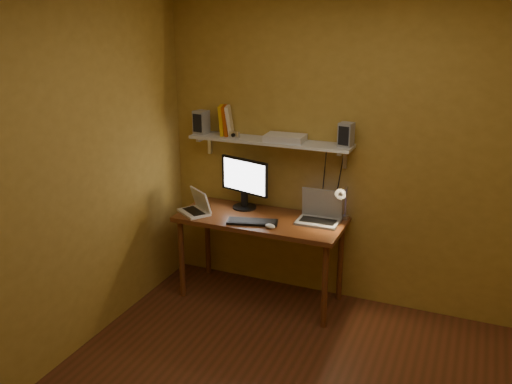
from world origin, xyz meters
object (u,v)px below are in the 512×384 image
at_px(laptop, 320,213).
at_px(router, 285,138).
at_px(keyboard, 252,222).
at_px(mouse, 270,226).
at_px(wall_shelf, 270,142).
at_px(speaker_left, 201,122).
at_px(netbook, 197,207).
at_px(shelf_camera, 234,135).
at_px(desk_lamp, 343,199).
at_px(monitor, 244,181).
at_px(speaker_right, 346,135).
at_px(desk, 261,227).

bearing_deg(laptop, router, 166.07).
relative_size(keyboard, mouse, 4.36).
xyz_separation_m(wall_shelf, speaker_left, (-0.64, -0.00, 0.12)).
bearing_deg(router, netbook, -156.29).
relative_size(netbook, keyboard, 0.83).
distance_m(shelf_camera, router, 0.44).
relative_size(wall_shelf, shelf_camera, 14.89).
bearing_deg(desk_lamp, keyboard, -157.83).
xyz_separation_m(monitor, laptop, (0.70, -0.05, -0.18)).
xyz_separation_m(laptop, netbook, (-1.02, -0.22, -0.01)).
distance_m(mouse, router, 0.74).
distance_m(laptop, netbook, 1.05).
relative_size(monitor, speaker_right, 2.54).
bearing_deg(wall_shelf, speaker_left, -179.56).
relative_size(keyboard, router, 1.26).
height_order(speaker_left, shelf_camera, speaker_left).
bearing_deg(laptop, shelf_camera, 177.13).
distance_m(monitor, router, 0.54).
bearing_deg(shelf_camera, mouse, -35.59).
height_order(monitor, netbook, monitor).
relative_size(desk, speaker_right, 7.40).
bearing_deg(mouse, desk_lamp, 50.64).
relative_size(desk, wall_shelf, 1.00).
bearing_deg(desk_lamp, mouse, -147.39).
bearing_deg(keyboard, speaker_right, 13.51).
distance_m(keyboard, speaker_left, 1.01).
xyz_separation_m(desk, keyboard, (-0.01, -0.15, 0.10)).
bearing_deg(keyboard, speaker_left, 136.99).
distance_m(desk, router, 0.77).
height_order(netbook, speaker_left, speaker_left).
bearing_deg(wall_shelf, shelf_camera, -169.46).
relative_size(mouse, speaker_left, 0.47).
xyz_separation_m(wall_shelf, desk_lamp, (0.66, -0.07, -0.40)).
bearing_deg(router, monitor, -174.92).
bearing_deg(laptop, speaker_left, 175.10).
xyz_separation_m(speaker_left, router, (0.78, 0.00, -0.07)).
bearing_deg(netbook, laptop, 46.46).
bearing_deg(monitor, speaker_right, 18.87).
height_order(keyboard, speaker_left, speaker_left).
bearing_deg(router, keyboard, -113.65).
bearing_deg(netbook, router, 58.01).
relative_size(keyboard, shelf_camera, 4.36).
relative_size(netbook, mouse, 3.61).
distance_m(desk_lamp, shelf_camera, 1.06).
height_order(netbook, desk_lamp, desk_lamp).
height_order(desk_lamp, router, router).
xyz_separation_m(mouse, shelf_camera, (-0.46, 0.33, 0.64)).
height_order(wall_shelf, laptop, wall_shelf).
bearing_deg(desk, speaker_left, 163.55).
distance_m(desk_lamp, speaker_left, 1.40).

